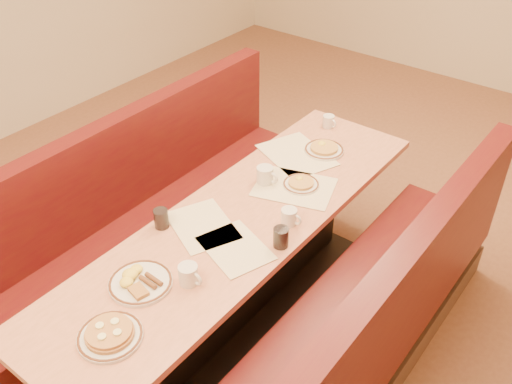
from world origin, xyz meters
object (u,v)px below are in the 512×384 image
Objects in this scene: soda_tumbler_mid at (281,237)px; booth_left at (149,223)px; diner_table at (242,273)px; coffee_mug_c at (290,217)px; coffee_mug_d at (329,121)px; coffee_mug_b at (265,175)px; pancake_plate at (110,335)px; eggs_plate at (139,282)px; booth_right at (358,338)px; soda_tumbler_near at (161,219)px; coffee_mug_a at (189,275)px.

booth_left is at bearing 177.73° from soda_tumbler_mid.
coffee_mug_c is at bearing 29.57° from diner_table.
diner_table is 1.19m from coffee_mug_d.
coffee_mug_b is 1.14× the size of coffee_mug_c.
diner_table is at bearing -68.44° from coffee_mug_d.
pancake_plate is 0.93× the size of eggs_plate.
coffee_mug_d is at bearing 62.18° from booth_left.
coffee_mug_b is at bearing 105.85° from diner_table.
diner_table is 18.88× the size of coffee_mug_b.
booth_right is 1.21m from pancake_plate.
soda_tumbler_near reaches higher than pancake_plate.
booth_right is 1.00m from coffee_mug_b.
soda_tumbler_near is at bearing 151.98° from coffee_mug_a.
pancake_plate is 2.61× the size of soda_tumbler_near.
coffee_mug_b is at bearing 157.68° from booth_right.
eggs_plate is at bearing -138.82° from coffee_mug_a.
booth_left is at bearing 147.66° from soda_tumbler_near.
pancake_plate is at bearing -126.00° from booth_right.
booth_left is 23.93× the size of soda_tumbler_mid.
booth_right is at bearing 38.66° from eggs_plate.
eggs_plate is at bearing -58.76° from soda_tumbler_near.
coffee_mug_c is 0.18m from soda_tumbler_mid.
diner_table is at bearing 84.08° from eggs_plate.
booth_left is at bearing 180.00° from booth_right.
soda_tumbler_near reaches higher than coffee_mug_d.
soda_tumbler_near is at bearing 121.24° from eggs_plate.
coffee_mug_a reaches higher than diner_table.
booth_right is 21.59× the size of coffee_mug_c.
pancake_plate is 2.30× the size of coffee_mug_c.
booth_left is 1.00× the size of booth_right.
coffee_mug_d reaches higher than eggs_plate.
coffee_mug_d is (-0.09, 1.74, 0.02)m from eggs_plate.
eggs_plate is (-0.07, -0.64, 0.39)m from diner_table.
coffee_mug_c is 1.13× the size of soda_tumbler_near.
booth_right is 1.47m from coffee_mug_d.
coffee_mug_b is (-0.20, 0.83, 0.00)m from coffee_mug_a.
booth_left is at bearing 130.85° from pancake_plate.
coffee_mug_b reaches higher than coffee_mug_c.
booth_left is 8.74× the size of eggs_plate.
coffee_mug_a is (0.17, 0.14, 0.03)m from eggs_plate.
booth_left is 1.06m from coffee_mug_a.
booth_right is at bearing 5.07° from soda_tumbler_mid.
diner_table is 0.73m from booth_right.
coffee_mug_b reaches higher than diner_table.
pancake_plate is at bearing -70.23° from coffee_mug_d.
booth_right reaches higher than coffee_mug_b.
soda_tumbler_near is (-0.50, -0.41, 0.01)m from coffee_mug_c.
eggs_plate is (0.67, -0.64, 0.41)m from booth_left.
soda_tumbler_mid reaches higher than coffee_mug_a.
soda_tumbler_mid is (0.18, 0.45, 0.00)m from coffee_mug_a.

